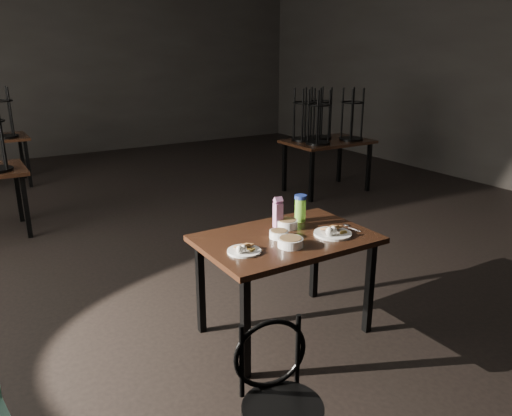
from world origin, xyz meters
TOP-DOWN VIEW (x-y plane):
  - room at (-0.06, 0.01)m, footprint 12.00×12.04m
  - main_table at (-0.04, -1.54)m, footprint 1.20×0.80m
  - plate_left at (-0.43, -1.63)m, footprint 0.22×0.22m
  - plate_right at (0.26, -1.69)m, footprint 0.27×0.27m
  - bowl_near at (-0.10, -1.53)m, footprint 0.13×0.13m
  - bowl_far at (0.07, -1.40)m, footprint 0.15×0.15m
  - bowl_big at (-0.12, -1.71)m, footprint 0.17×0.17m
  - juice_carton at (0.02, -1.35)m, footprint 0.06×0.06m
  - water_bottle at (0.24, -1.32)m, footprint 0.10×0.10m
  - spoon at (0.47, -1.60)m, footprint 0.04×0.18m
  - bentwood_chair at (-0.82, -2.59)m, footprint 0.41×0.40m
  - bg_table_right at (2.62, 1.29)m, footprint 1.20×0.80m

SIDE VIEW (x-z plane):
  - bentwood_chair at x=-0.82m, z-range 0.08..0.88m
  - main_table at x=-0.04m, z-range 0.30..1.05m
  - spoon at x=0.47m, z-range 0.75..0.76m
  - plate_left at x=-0.43m, z-range 0.73..0.81m
  - plate_right at x=0.26m, z-range 0.73..0.82m
  - bowl_near at x=-0.10m, z-range 0.75..0.80m
  - bowl_big at x=-0.12m, z-range 0.75..0.81m
  - bowl_far at x=0.07m, z-range 0.75..0.81m
  - bg_table_right at x=2.62m, z-range 0.06..1.54m
  - water_bottle at x=0.24m, z-range 0.75..0.96m
  - juice_carton at x=0.02m, z-range 0.74..0.97m
  - room at x=-0.06m, z-range 0.72..3.94m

